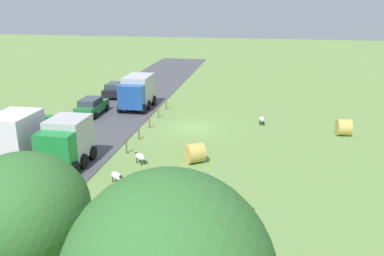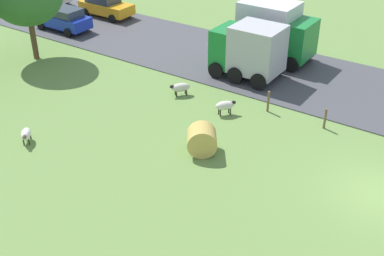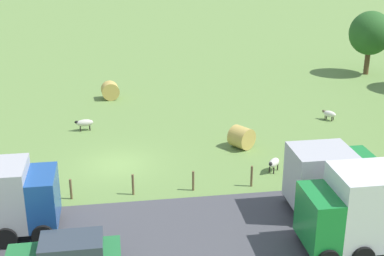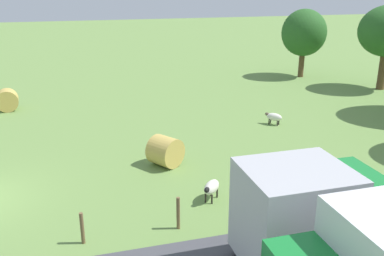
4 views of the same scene
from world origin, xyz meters
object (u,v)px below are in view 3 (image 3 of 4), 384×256
sheep_0 (84,123)px  sheep_1 (329,114)px  sheep_3 (274,163)px  hay_bale_1 (110,91)px  tree_3 (370,33)px  truck_2 (361,209)px  truck_1 (330,178)px  hay_bale_0 (242,137)px  sheep_2 (332,164)px

sheep_0 → sheep_1: (0.53, 16.94, -0.07)m
sheep_3 → hay_bale_1: bearing=-149.3°
sheep_1 → tree_3: (-11.32, 8.13, 3.30)m
sheep_0 → truck_2: bearing=36.3°
tree_3 → truck_2: size_ratio=1.24×
sheep_1 → truck_1: 13.37m
sheep_0 → tree_3: bearing=113.3°
sheep_1 → hay_bale_1: size_ratio=0.72×
truck_1 → truck_2: truck_2 is taller
sheep_0 → truck_2: truck_2 is taller
hay_bale_0 → tree_3: 21.90m
sheep_3 → truck_2: bearing=8.7°
sheep_1 → hay_bale_0: hay_bale_0 is taller
hay_bale_1 → tree_3: tree_3 is taller
sheep_3 → hay_bale_0: (-3.65, -0.96, 0.14)m
sheep_2 → hay_bale_1: (-15.38, -12.02, 0.20)m
sheep_0 → sheep_3: bearing=52.6°
sheep_0 → truck_1: 17.55m
sheep_3 → hay_bale_1: hay_bale_1 is taller
sheep_2 → tree_3: bearing=149.9°
hay_bale_1 → truck_1: (19.58, 10.10, 1.09)m
sheep_0 → sheep_1: sheep_0 is taller
sheep_1 → hay_bale_1: hay_bale_1 is taller
sheep_1 → sheep_2: 8.70m
sheep_1 → tree_3: tree_3 is taller
hay_bale_1 → truck_2: bearing=23.7°
sheep_3 → hay_bale_0: 3.78m
hay_bale_1 → sheep_3: bearing=30.7°
hay_bale_0 → truck_1: (8.38, 2.23, 1.09)m
sheep_2 → truck_1: bearing=-24.6°
hay_bale_1 → sheep_2: bearing=38.0°
sheep_1 → sheep_2: size_ratio=0.87×
sheep_1 → hay_bale_0: 8.28m
hay_bale_0 → truck_1: size_ratio=0.34×
sheep_0 → hay_bale_1: size_ratio=0.93×
truck_2 → tree_3: bearing=153.9°
sheep_2 → truck_2: size_ratio=0.24×
hay_bale_1 → truck_2: (22.91, 10.07, 1.28)m
sheep_3 → tree_3: tree_3 is taller
sheep_3 → truck_1: truck_1 is taller
sheep_3 → truck_1: bearing=15.1°
sheep_0 → tree_3: 27.48m
sheep_0 → sheep_1: bearing=88.2°
hay_bale_0 → hay_bale_1: (-11.20, -7.87, 0.01)m
truck_2 → truck_1: bearing=179.5°
truck_1 → hay_bale_1: bearing=-152.7°
truck_1 → hay_bale_0: bearing=-165.1°
sheep_2 → tree_3: (-19.44, 11.25, 3.27)m
sheep_1 → hay_bale_0: bearing=-61.6°
hay_bale_0 → truck_1: bearing=14.9°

